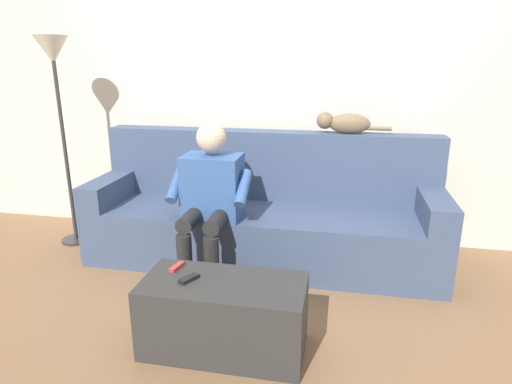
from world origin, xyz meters
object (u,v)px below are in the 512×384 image
Objects in this scene: cat_on_backrest at (343,123)px; remote_red at (177,267)px; couch at (264,216)px; coffee_table at (224,315)px; person_solo_seated at (210,193)px; remote_black at (189,279)px; floor_lamp at (55,75)px.

remote_red is at bearing 56.72° from cat_on_backrest.
remote_red is at bearing 74.90° from couch.
coffee_table is 0.78× the size of person_solo_seated.
person_solo_seated is 9.73× the size of remote_red.
remote_black is (-0.11, 0.11, -0.00)m from remote_red.
floor_lamp reaches higher than remote_black.
remote_black is at bearing 62.26° from cat_on_backrest.
coffee_table is at bearing 144.62° from floor_lamp.
coffee_table is at bearing -96.93° from remote_red.
cat_on_backrest is at bearing -111.94° from coffee_table.
remote_black is 2.08m from floor_lamp.
coffee_table is 7.62× the size of remote_red.
coffee_table is at bearing 90.00° from couch.
cat_on_backrest is at bearing 1.35° from remote_black.
floor_lamp is at bearing -35.38° from coffee_table.
floor_lamp reaches higher than remote_red.
cat_on_backrest is 2.21m from floor_lamp.
cat_on_backrest is 1.66m from remote_red.
floor_lamp is at bearing 0.47° from couch.
remote_black is (-0.13, 0.82, -0.21)m from person_solo_seated.
floor_lamp is (1.33, -1.05, 0.96)m from remote_red.
cat_on_backrest is 4.91× the size of remote_black.
coffee_table is 2.30m from floor_lamp.
remote_red is at bearing 73.48° from remote_black.
remote_red reaches higher than coffee_table.
person_solo_seated is at bearing 13.05° from remote_red.
couch is 0.55m from person_solo_seated.
floor_lamp reaches higher than coffee_table.
person_solo_seated is (0.31, 0.36, 0.28)m from couch.
person_solo_seated is 1.55m from floor_lamp.
remote_black is at bearing 5.06° from coffee_table.
cat_on_backrest is at bearing -21.81° from remote_red.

